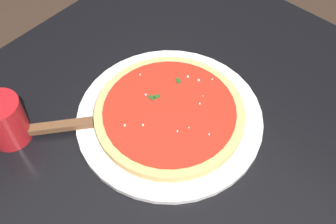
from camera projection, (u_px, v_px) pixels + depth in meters
restaurant_table at (177, 150)px, 0.95m from camera, size 0.84×0.89×0.74m
serving_plate at (168, 116)px, 0.82m from camera, size 0.37×0.37×0.01m
pizza at (168, 112)px, 0.81m from camera, size 0.29×0.29×0.02m
pizza_server at (80, 124)px, 0.80m from camera, size 0.17×0.20×0.01m
cup_tall_drink at (5, 121)px, 0.76m from camera, size 0.08×0.08×0.10m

